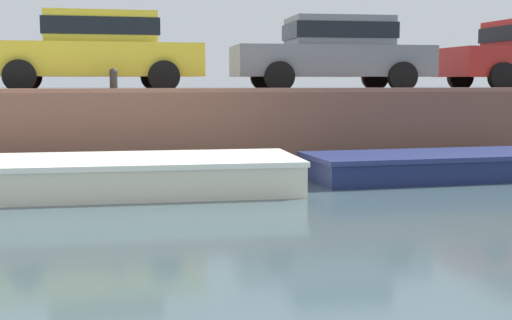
{
  "coord_description": "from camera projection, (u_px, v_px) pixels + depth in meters",
  "views": [
    {
      "loc": [
        -1.12,
        -1.59,
        1.73
      ],
      "look_at": [
        0.07,
        4.02,
        1.09
      ],
      "focal_mm": 50.0,
      "sensor_mm": 36.0,
      "label": 1
    }
  ],
  "objects": [
    {
      "name": "far_wall_coping",
      "position": [
        167.0,
        90.0,
        13.08
      ],
      "size": [
        60.0,
        0.24,
        0.08
      ],
      "primitive_type": "cube",
      "color": "#925F4C",
      "rests_on": "far_quay_wall"
    },
    {
      "name": "car_left_inner_yellow",
      "position": [
        95.0,
        48.0,
        14.0
      ],
      "size": [
        4.25,
        2.05,
        1.54
      ],
      "color": "yellow",
      "rests_on": "far_quay_wall"
    },
    {
      "name": "mooring_bollard_mid",
      "position": [
        114.0,
        79.0,
        12.98
      ],
      "size": [
        0.15,
        0.15,
        0.44
      ],
      "color": "#2D2B28",
      "rests_on": "far_quay_wall"
    },
    {
      "name": "ground_plane",
      "position": [
        216.0,
        245.0,
        7.55
      ],
      "size": [
        400.0,
        400.0,
        0.0
      ],
      "primitive_type": "plane",
      "color": "#3D5156"
    },
    {
      "name": "far_quay_wall",
      "position": [
        156.0,
        124.0,
        15.96
      ],
      "size": [
        60.0,
        6.0,
        1.52
      ],
      "primitive_type": "cube",
      "color": "brown",
      "rests_on": "ground"
    },
    {
      "name": "boat_moored_central_cream",
      "position": [
        95.0,
        176.0,
        10.99
      ],
      "size": [
        6.86,
        2.36,
        0.54
      ],
      "color": "silver",
      "rests_on": "ground"
    },
    {
      "name": "boat_moored_east_navy",
      "position": [
        445.0,
        165.0,
        12.7
      ],
      "size": [
        5.46,
        1.96,
        0.46
      ],
      "color": "navy",
      "rests_on": "ground"
    },
    {
      "name": "car_centre_grey",
      "position": [
        334.0,
        51.0,
        15.01
      ],
      "size": [
        4.18,
        2.01,
        1.54
      ],
      "color": "slate",
      "rests_on": "far_quay_wall"
    }
  ]
}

